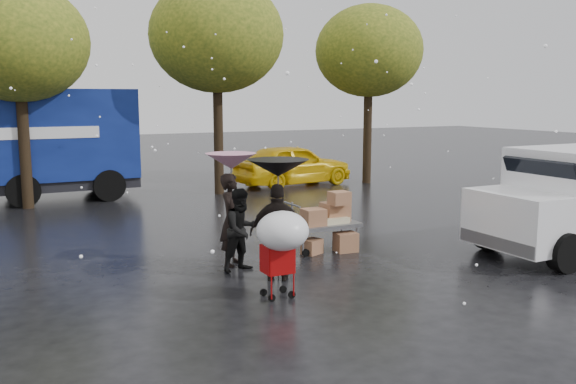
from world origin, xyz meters
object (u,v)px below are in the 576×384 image
vendor_cart (327,216)px  shopping_cart (282,236)px  person_black (278,232)px  yellow_taxi (293,165)px  person_pink (232,220)px  blue_truck (6,146)px

vendor_cart → shopping_cart: 3.44m
person_black → yellow_taxi: 11.93m
person_pink → shopping_cart: person_pink is taller
person_pink → shopping_cart: (-0.07, -2.32, 0.16)m
blue_truck → shopping_cart: bearing=-74.1°
person_pink → person_black: (0.36, -1.31, -0.03)m
person_black → yellow_taxi: person_black is taller
person_pink → vendor_cart: size_ratio=1.18×
person_pink → shopping_cart: 2.33m
person_black → blue_truck: bearing=-41.0°
shopping_cart → yellow_taxi: (6.14, 11.49, -0.29)m
person_pink → vendor_cart: bearing=-42.4°
blue_truck → yellow_taxi: bearing=-3.9°
blue_truck → vendor_cart: bearing=-59.0°
blue_truck → yellow_taxi: (9.61, -0.65, -0.99)m
person_black → vendor_cart: size_ratio=1.14×
person_black → yellow_taxi: size_ratio=0.38×
person_black → vendor_cart: 2.42m
vendor_cart → shopping_cart: shopping_cart is taller
person_pink → shopping_cart: bearing=-139.0°
person_black → blue_truck: blue_truck is taller
shopping_cart → vendor_cart: bearing=47.3°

